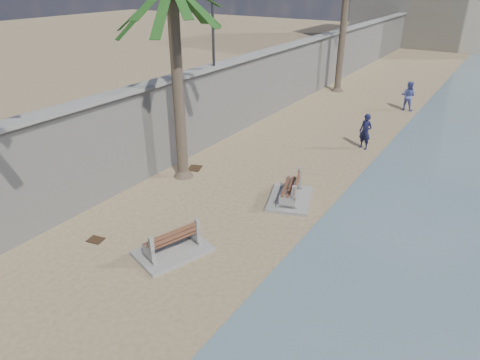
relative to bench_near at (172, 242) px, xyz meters
The scene contains 9 objects.
ground_plane 4.05m from the bench_near, 77.78° to the right, with size 140.00×140.00×0.00m, color #967E5C.
seawall 16.70m from the bench_near, 105.14° to the left, with size 0.45×70.00×3.50m, color gray.
wall_cap 16.94m from the bench_near, 105.14° to the left, with size 0.80×70.00×0.12m, color gray.
bench_near is the anchor object (origin of this frame).
bench_far 4.92m from the bench_near, 73.28° to the left, with size 2.04×2.46×0.88m.
person_a 11.27m from the bench_near, 79.73° to the left, with size 0.68×0.46×1.89m, color #131536.
person_b 18.66m from the bench_near, 83.42° to the left, with size 0.91×0.70×1.89m, color #4B549B.
debris_c 5.97m from the bench_near, 122.12° to the left, with size 0.63×0.50×0.03m, color #382616.
debris_d 2.56m from the bench_near, 162.06° to the right, with size 0.46×0.37×0.03m, color #382616.
Camera 1 is at (6.35, -3.64, 7.33)m, focal length 32.00 mm.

